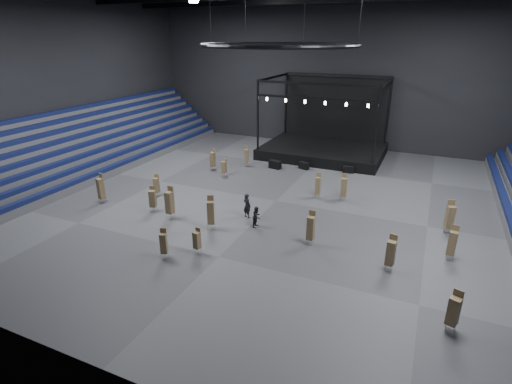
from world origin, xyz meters
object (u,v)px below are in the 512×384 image
at_px(chair_stack_1, 454,310).
at_px(crew_member, 257,217).
at_px(chair_stack_8, 164,243).
at_px(chair_stack_12, 224,167).
at_px(chair_stack_3, 101,188).
at_px(chair_stack_15, 156,185).
at_px(flight_case_mid, 304,166).
at_px(chair_stack_6, 170,202).
at_px(flight_case_right, 348,169).
at_px(chair_stack_7, 452,243).
at_px(chair_stack_16, 211,212).
at_px(chair_stack_11, 344,187).
at_px(flight_case_left, 275,164).
at_px(chair_stack_9, 246,156).
at_px(chair_stack_5, 450,216).
at_px(chair_stack_14, 318,185).
at_px(stage, 325,143).
at_px(chair_stack_4, 391,252).
at_px(chair_stack_2, 213,159).
at_px(man_center, 247,206).
at_px(chair_stack_13, 311,227).
at_px(chair_stack_10, 197,240).
at_px(chair_stack_0, 153,198).

height_order(chair_stack_1, crew_member, chair_stack_1).
xyz_separation_m(chair_stack_8, chair_stack_12, (-4.12, 15.97, -0.07)).
bearing_deg(chair_stack_3, chair_stack_15, 56.26).
height_order(flight_case_mid, chair_stack_6, chair_stack_6).
relative_size(flight_case_right, chair_stack_3, 0.42).
height_order(chair_stack_7, chair_stack_16, chair_stack_16).
distance_m(chair_stack_1, chair_stack_16, 17.29).
xyz_separation_m(chair_stack_3, chair_stack_11, (19.11, 9.23, -0.09)).
distance_m(flight_case_left, chair_stack_15, 13.83).
relative_size(chair_stack_3, chair_stack_11, 1.10).
relative_size(chair_stack_8, chair_stack_9, 0.91).
bearing_deg(flight_case_left, chair_stack_3, -124.03).
bearing_deg(chair_stack_7, chair_stack_5, 100.89).
distance_m(chair_stack_3, crew_member, 14.31).
bearing_deg(chair_stack_14, flight_case_left, 130.98).
height_order(stage, chair_stack_4, stage).
xyz_separation_m(chair_stack_6, crew_member, (6.93, 1.45, -0.59)).
bearing_deg(chair_stack_1, chair_stack_14, 147.43).
height_order(chair_stack_2, chair_stack_7, chair_stack_7).
distance_m(stage, flight_case_right, 7.32).
distance_m(chair_stack_6, man_center, 6.15).
distance_m(chair_stack_4, man_center, 11.92).
xyz_separation_m(chair_stack_13, crew_member, (-4.56, 1.02, -0.49)).
distance_m(chair_stack_7, chair_stack_8, 18.75).
xyz_separation_m(chair_stack_4, chair_stack_8, (-13.76, -4.43, -0.19)).
distance_m(chair_stack_3, man_center, 13.10).
xyz_separation_m(chair_stack_10, chair_stack_14, (4.72, 12.72, 0.23)).
xyz_separation_m(flight_case_right, chair_stack_8, (-7.44, -22.33, 0.71)).
bearing_deg(flight_case_left, flight_case_right, 12.65).
xyz_separation_m(chair_stack_5, chair_stack_12, (-21.22, 4.45, -0.32)).
bearing_deg(flight_case_mid, chair_stack_11, -50.24).
distance_m(man_center, crew_member, 1.83).
distance_m(chair_stack_4, chair_stack_11, 11.43).
xyz_separation_m(stage, chair_stack_12, (-7.35, -12.26, -0.43)).
bearing_deg(crew_member, chair_stack_3, 98.25).
bearing_deg(chair_stack_14, flight_case_mid, 111.05).
xyz_separation_m(chair_stack_12, chair_stack_15, (-2.96, -7.39, 0.08)).
bearing_deg(chair_stack_3, flight_case_right, 56.87).
distance_m(chair_stack_10, chair_stack_16, 3.69).
relative_size(chair_stack_5, chair_stack_10, 1.42).
relative_size(stage, crew_member, 8.57).
xyz_separation_m(chair_stack_0, chair_stack_12, (1.21, 10.19, -0.15)).
bearing_deg(flight_case_right, man_center, -109.41).
relative_size(chair_stack_1, crew_member, 1.41).
relative_size(flight_case_right, chair_stack_4, 0.46).
bearing_deg(chair_stack_3, chair_stack_9, 77.80).
bearing_deg(chair_stack_0, chair_stack_14, 14.04).
xyz_separation_m(chair_stack_5, chair_stack_9, (-20.57, 8.49, -0.16)).
distance_m(chair_stack_7, chair_stack_12, 23.03).
bearing_deg(chair_stack_12, chair_stack_9, 85.01).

